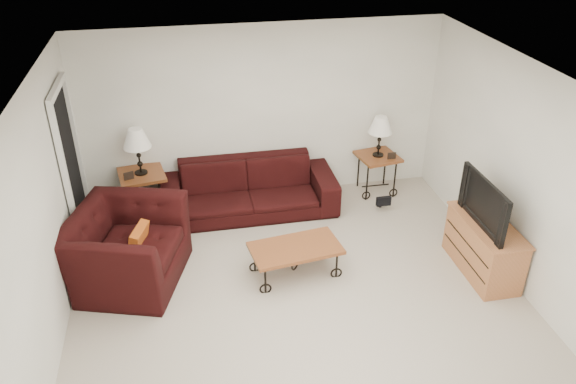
# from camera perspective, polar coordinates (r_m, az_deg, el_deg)

# --- Properties ---
(ground) EXTENTS (5.00, 5.00, 0.00)m
(ground) POSITION_cam_1_polar(r_m,az_deg,el_deg) (6.43, 1.23, -10.84)
(ground) COLOR #BAAD9F
(ground) RESTS_ON ground
(wall_back) EXTENTS (5.00, 0.02, 2.50)m
(wall_back) POSITION_cam_1_polar(r_m,az_deg,el_deg) (7.91, -2.55, 7.90)
(wall_back) COLOR white
(wall_back) RESTS_ON ground
(wall_left) EXTENTS (0.02, 5.00, 2.50)m
(wall_left) POSITION_cam_1_polar(r_m,az_deg,el_deg) (5.77, -23.71, -3.57)
(wall_left) COLOR white
(wall_left) RESTS_ON ground
(wall_right) EXTENTS (0.02, 5.00, 2.50)m
(wall_right) POSITION_cam_1_polar(r_m,az_deg,el_deg) (6.64, 22.93, 1.01)
(wall_right) COLOR white
(wall_right) RESTS_ON ground
(ceiling) EXTENTS (5.00, 5.00, 0.00)m
(ceiling) POSITION_cam_1_polar(r_m,az_deg,el_deg) (5.17, 1.53, 10.77)
(ceiling) COLOR white
(ceiling) RESTS_ON wall_back
(doorway) EXTENTS (0.08, 0.94, 2.04)m
(doorway) POSITION_cam_1_polar(r_m,az_deg,el_deg) (7.29, -20.97, 1.90)
(doorway) COLOR black
(doorway) RESTS_ON ground
(sofa) EXTENTS (2.42, 0.95, 0.71)m
(sofa) POSITION_cam_1_polar(r_m,az_deg,el_deg) (7.83, -4.05, 0.34)
(sofa) COLOR black
(sofa) RESTS_ON ground
(side_table_left) EXTENTS (0.68, 0.68, 0.65)m
(side_table_left) POSITION_cam_1_polar(r_m,az_deg,el_deg) (7.99, -14.31, -0.20)
(side_table_left) COLOR brown
(side_table_left) RESTS_ON ground
(side_table_right) EXTENTS (0.64, 0.64, 0.60)m
(side_table_right) POSITION_cam_1_polar(r_m,az_deg,el_deg) (8.42, 8.91, 1.84)
(side_table_right) COLOR brown
(side_table_right) RESTS_ON ground
(lamp_left) EXTENTS (0.42, 0.42, 0.65)m
(lamp_left) POSITION_cam_1_polar(r_m,az_deg,el_deg) (7.70, -14.89, 3.97)
(lamp_left) COLOR black
(lamp_left) RESTS_ON side_table_left
(lamp_right) EXTENTS (0.39, 0.39, 0.60)m
(lamp_right) POSITION_cam_1_polar(r_m,az_deg,el_deg) (8.17, 9.23, 5.57)
(lamp_right) COLOR black
(lamp_right) RESTS_ON side_table_right
(photo_frame_left) EXTENTS (0.13, 0.06, 0.11)m
(photo_frame_left) POSITION_cam_1_polar(r_m,az_deg,el_deg) (7.70, -15.78, 1.58)
(photo_frame_left) COLOR black
(photo_frame_left) RESTS_ON side_table_left
(photo_frame_right) EXTENTS (0.12, 0.02, 0.10)m
(photo_frame_right) POSITION_cam_1_polar(r_m,az_deg,el_deg) (8.19, 10.43, 3.62)
(photo_frame_right) COLOR black
(photo_frame_right) RESTS_ON side_table_right
(coffee_table) EXTENTS (1.11, 0.70, 0.39)m
(coffee_table) POSITION_cam_1_polar(r_m,az_deg,el_deg) (6.68, 0.75, -6.92)
(coffee_table) COLOR brown
(coffee_table) RESTS_ON ground
(armchair) EXTENTS (1.51, 1.62, 0.87)m
(armchair) POSITION_cam_1_polar(r_m,az_deg,el_deg) (6.73, -16.05, -5.45)
(armchair) COLOR black
(armchair) RESTS_ON ground
(throw_pillow) EXTENTS (0.22, 0.40, 0.39)m
(throw_pillow) POSITION_cam_1_polar(r_m,az_deg,el_deg) (6.63, -14.89, -4.97)
(throw_pillow) COLOR #B66917
(throw_pillow) RESTS_ON armchair
(tv_stand) EXTENTS (0.46, 1.10, 0.66)m
(tv_stand) POSITION_cam_1_polar(r_m,az_deg,el_deg) (7.04, 19.14, -5.30)
(tv_stand) COLOR #C7734A
(tv_stand) RESTS_ON ground
(television) EXTENTS (0.13, 0.99, 0.57)m
(television) POSITION_cam_1_polar(r_m,az_deg,el_deg) (6.72, 19.84, -1.00)
(television) COLOR black
(television) RESTS_ON tv_stand
(backpack) EXTENTS (0.32, 0.25, 0.41)m
(backpack) POSITION_cam_1_polar(r_m,az_deg,el_deg) (8.06, 9.38, -0.30)
(backpack) COLOR black
(backpack) RESTS_ON ground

